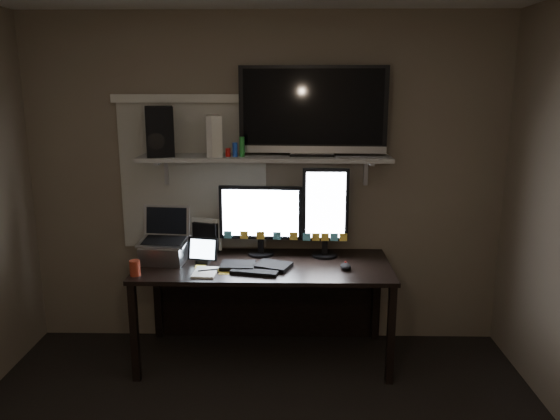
{
  "coord_description": "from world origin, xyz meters",
  "views": [
    {
      "loc": [
        0.19,
        -2.27,
        1.99
      ],
      "look_at": [
        0.12,
        1.25,
        1.17
      ],
      "focal_mm": 35.0,
      "sensor_mm": 36.0,
      "label": 1
    }
  ],
  "objects_px": {
    "laptop": "(164,236)",
    "game_console": "(214,136)",
    "tv": "(313,111)",
    "monitor_landscape": "(261,220)",
    "speaker": "(160,131)",
    "keyboard": "(255,266)",
    "mouse": "(346,266)",
    "cup": "(135,268)",
    "monitor_portrait": "(325,212)",
    "tablet": "(203,250)",
    "desk": "(265,281)"
  },
  "relations": [
    {
      "from": "monitor_landscape",
      "to": "speaker",
      "type": "distance_m",
      "value": 0.97
    },
    {
      "from": "monitor_landscape",
      "to": "laptop",
      "type": "distance_m",
      "value": 0.71
    },
    {
      "from": "monitor_portrait",
      "to": "speaker",
      "type": "distance_m",
      "value": 1.33
    },
    {
      "from": "mouse",
      "to": "game_console",
      "type": "xyz_separation_m",
      "value": [
        -0.93,
        0.3,
        0.87
      ]
    },
    {
      "from": "monitor_landscape",
      "to": "laptop",
      "type": "height_order",
      "value": "monitor_landscape"
    },
    {
      "from": "monitor_portrait",
      "to": "speaker",
      "type": "relative_size",
      "value": 1.93
    },
    {
      "from": "tablet",
      "to": "speaker",
      "type": "relative_size",
      "value": 0.62
    },
    {
      "from": "speaker",
      "to": "tv",
      "type": "bearing_deg",
      "value": -11.45
    },
    {
      "from": "monitor_portrait",
      "to": "tv",
      "type": "relative_size",
      "value": 0.64
    },
    {
      "from": "monitor_portrait",
      "to": "cup",
      "type": "height_order",
      "value": "monitor_portrait"
    },
    {
      "from": "monitor_landscape",
      "to": "desk",
      "type": "bearing_deg",
      "value": -66.68
    },
    {
      "from": "game_console",
      "to": "speaker",
      "type": "relative_size",
      "value": 0.82
    },
    {
      "from": "tablet",
      "to": "cup",
      "type": "bearing_deg",
      "value": -135.36
    },
    {
      "from": "monitor_portrait",
      "to": "speaker",
      "type": "xyz_separation_m",
      "value": [
        -1.19,
        -0.01,
        0.59
      ]
    },
    {
      "from": "tablet",
      "to": "game_console",
      "type": "xyz_separation_m",
      "value": [
        0.08,
        0.19,
        0.8
      ]
    },
    {
      "from": "speaker",
      "to": "keyboard",
      "type": "bearing_deg",
      "value": -35.33
    },
    {
      "from": "tablet",
      "to": "laptop",
      "type": "relative_size",
      "value": 0.56
    },
    {
      "from": "laptop",
      "to": "monitor_portrait",
      "type": "bearing_deg",
      "value": 13.52
    },
    {
      "from": "desk",
      "to": "mouse",
      "type": "xyz_separation_m",
      "value": [
        0.57,
        -0.22,
        0.2
      ]
    },
    {
      "from": "monitor_landscape",
      "to": "cup",
      "type": "bearing_deg",
      "value": -146.64
    },
    {
      "from": "tv",
      "to": "speaker",
      "type": "xyz_separation_m",
      "value": [
        -1.09,
        -0.05,
        -0.14
      ]
    },
    {
      "from": "mouse",
      "to": "tv",
      "type": "bearing_deg",
      "value": 119.66
    },
    {
      "from": "mouse",
      "to": "speaker",
      "type": "bearing_deg",
      "value": 163.07
    },
    {
      "from": "mouse",
      "to": "laptop",
      "type": "bearing_deg",
      "value": 169.55
    },
    {
      "from": "mouse",
      "to": "tablet",
      "type": "xyz_separation_m",
      "value": [
        -1.01,
        0.11,
        0.07
      ]
    },
    {
      "from": "keyboard",
      "to": "game_console",
      "type": "xyz_separation_m",
      "value": [
        -0.31,
        0.29,
        0.88
      ]
    },
    {
      "from": "keyboard",
      "to": "mouse",
      "type": "relative_size",
      "value": 4.39
    },
    {
      "from": "monitor_landscape",
      "to": "cup",
      "type": "distance_m",
      "value": 0.97
    },
    {
      "from": "cup",
      "to": "monitor_portrait",
      "type": "bearing_deg",
      "value": 19.02
    },
    {
      "from": "cup",
      "to": "desk",
      "type": "bearing_deg",
      "value": 24.02
    },
    {
      "from": "mouse",
      "to": "speaker",
      "type": "xyz_separation_m",
      "value": [
        -1.32,
        0.28,
        0.9
      ]
    },
    {
      "from": "monitor_landscape",
      "to": "speaker",
      "type": "relative_size",
      "value": 1.76
    },
    {
      "from": "cup",
      "to": "tv",
      "type": "bearing_deg",
      "value": 22.35
    },
    {
      "from": "laptop",
      "to": "game_console",
      "type": "bearing_deg",
      "value": 32.37
    },
    {
      "from": "monitor_portrait",
      "to": "mouse",
      "type": "height_order",
      "value": "monitor_portrait"
    },
    {
      "from": "monitor_landscape",
      "to": "laptop",
      "type": "relative_size",
      "value": 1.59
    },
    {
      "from": "tablet",
      "to": "cup",
      "type": "xyz_separation_m",
      "value": [
        -0.41,
        -0.27,
        -0.04
      ]
    },
    {
      "from": "keyboard",
      "to": "game_console",
      "type": "distance_m",
      "value": 0.97
    },
    {
      "from": "tablet",
      "to": "mouse",
      "type": "bearing_deg",
      "value": 5.16
    },
    {
      "from": "speaker",
      "to": "cup",
      "type": "bearing_deg",
      "value": -117.81
    },
    {
      "from": "monitor_portrait",
      "to": "laptop",
      "type": "height_order",
      "value": "monitor_portrait"
    },
    {
      "from": "laptop",
      "to": "monitor_landscape",
      "type": "bearing_deg",
      "value": 21.08
    },
    {
      "from": "monitor_portrait",
      "to": "mouse",
      "type": "xyz_separation_m",
      "value": [
        0.13,
        -0.29,
        -0.32
      ]
    },
    {
      "from": "tv",
      "to": "game_console",
      "type": "relative_size",
      "value": 3.67
    },
    {
      "from": "monitor_portrait",
      "to": "tv",
      "type": "bearing_deg",
      "value": 156.32
    },
    {
      "from": "mouse",
      "to": "tablet",
      "type": "distance_m",
      "value": 1.02
    },
    {
      "from": "game_console",
      "to": "speaker",
      "type": "bearing_deg",
      "value": 165.65
    },
    {
      "from": "mouse",
      "to": "tv",
      "type": "height_order",
      "value": "tv"
    },
    {
      "from": "monitor_landscape",
      "to": "laptop",
      "type": "xyz_separation_m",
      "value": [
        -0.68,
        -0.19,
        -0.08
      ]
    },
    {
      "from": "desk",
      "to": "monitor_portrait",
      "type": "distance_m",
      "value": 0.68
    }
  ]
}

